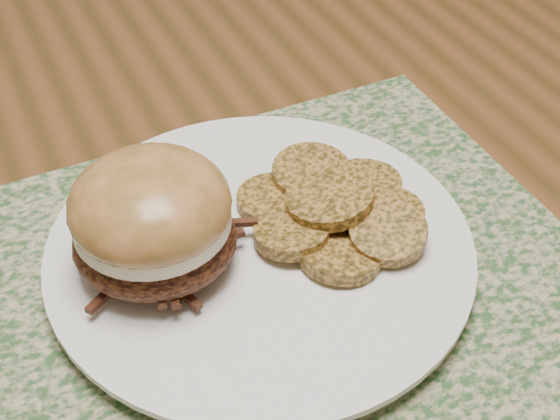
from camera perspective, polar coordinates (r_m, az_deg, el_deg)
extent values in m
cube|color=brown|center=(0.66, -10.28, 5.01)|extent=(1.50, 0.90, 0.04)
cylinder|color=brown|center=(1.43, 13.93, 8.81)|extent=(0.06, 0.06, 0.71)
cube|color=#2F522A|center=(0.50, -2.99, -5.77)|extent=(0.45, 0.33, 0.00)
cylinder|color=white|center=(0.51, -1.45, -2.99)|extent=(0.26, 0.26, 0.02)
ellipsoid|color=black|center=(0.48, -9.12, -2.16)|extent=(0.13, 0.13, 0.04)
cylinder|color=beige|center=(0.47, -9.36, -0.51)|extent=(0.12, 0.12, 0.01)
ellipsoid|color=#B2713A|center=(0.46, -9.50, 0.41)|extent=(0.12, 0.12, 0.05)
cylinder|color=#A67230|center=(0.52, -0.49, 0.73)|extent=(0.07, 0.07, 0.01)
cylinder|color=#A67230|center=(0.54, 2.33, 2.70)|extent=(0.07, 0.07, 0.01)
cylinder|color=#A67230|center=(0.54, 5.82, 1.60)|extent=(0.08, 0.08, 0.02)
cylinder|color=#A67230|center=(0.50, 0.82, -1.73)|extent=(0.07, 0.07, 0.02)
cylinder|color=#A67230|center=(0.51, 3.67, 0.89)|extent=(0.08, 0.08, 0.02)
cylinder|color=#A67230|center=(0.51, 7.91, -0.16)|extent=(0.06, 0.05, 0.01)
cylinder|color=#A67230|center=(0.49, 4.44, -3.21)|extent=(0.08, 0.08, 0.02)
cylinder|color=#A67230|center=(0.50, 7.91, -1.62)|extent=(0.07, 0.07, 0.02)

